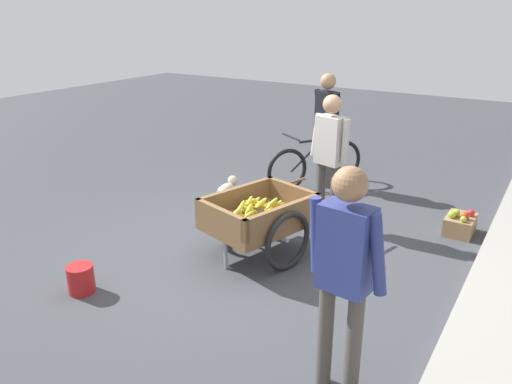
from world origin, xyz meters
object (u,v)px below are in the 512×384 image
Objects in this scene: vendor_person at (330,150)px; dog at (226,190)px; bystander_person at (344,265)px; plastic_bucket at (81,279)px; bicycle at (316,165)px; fruit_cart at (259,218)px; cyclist_person at (326,120)px; apple_crate at (460,224)px.

dog is at bearing -81.20° from vendor_person.
bystander_person is (2.58, 1.26, 0.03)m from vendor_person.
bicycle is at bearing 171.62° from plastic_bucket.
bystander_person reaches higher than fruit_cart.
bystander_person is at bearing 48.16° from dog.
bicycle is (-2.35, -0.45, -0.09)m from fruit_cart.
bystander_person is (3.94, 1.94, -0.02)m from cyclist_person.
cyclist_person reaches higher than bicycle.
fruit_cart is 2.57m from cyclist_person.
bicycle is 0.86× the size of cyclist_person.
bystander_person reaches higher than dog.
bystander_person is at bearing 27.90° from bicycle.
bystander_person reaches higher than plastic_bucket.
apple_crate is (-0.86, 2.83, -0.14)m from dog.
bystander_person reaches higher than apple_crate.
cyclist_person is 4.39m from bystander_person.
apple_crate is (-0.65, 1.46, -0.86)m from vendor_person.
vendor_person is 2.87m from bystander_person.
plastic_bucket is (2.67, -1.33, -0.84)m from vendor_person.
cyclist_person reaches higher than dog.
cyclist_person reaches higher than apple_crate.
vendor_person is 5.95× the size of plastic_bucket.
bystander_person is (-0.09, 2.59, 0.87)m from plastic_bucket.
apple_crate is (-3.32, 2.79, -0.01)m from plastic_bucket.
apple_crate is at bearing 106.91° from dog.
plastic_bucket is 2.74m from bystander_person.
apple_crate is at bearing 113.96° from vendor_person.
dog reaches higher than plastic_bucket.
dog is at bearing -23.82° from cyclist_person.
fruit_cart is 1.06× the size of cyclist_person.
apple_crate reaches higher than plastic_bucket.
cyclist_person is 2.56× the size of dog.
plastic_bucket is (3.91, -0.58, -0.21)m from bicycle.
bicycle is 2.30m from apple_crate.
vendor_person is at bearing 26.33° from cyclist_person.
fruit_cart is at bearing 8.60° from cyclist_person.
fruit_cart is at bearing -15.23° from vendor_person.
bystander_person reaches higher than vendor_person.
cyclist_person is at bearing -153.79° from bystander_person.
plastic_bucket is at bearing -8.38° from bicycle.
plastic_bucket is at bearing -33.36° from fruit_cart.
plastic_bucket is at bearing 1.04° from dog.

